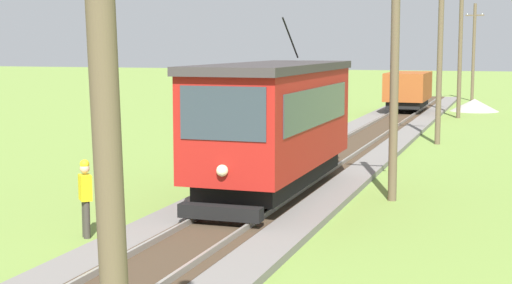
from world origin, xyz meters
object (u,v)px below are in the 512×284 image
Objects in this scene: freight_car at (408,90)px; gravel_pile at (474,105)px; utility_pole_mid at (440,56)px; utility_pole_far at (460,46)px; red_tram at (274,122)px; track_worker at (85,195)px; utility_pole_distant at (474,51)px; utility_pole_foreground at (105,93)px; utility_pole_near_tram at (394,79)px.

gravel_pile is at bearing 44.47° from freight_car.
utility_pole_far reaches higher than utility_pole_mid.
utility_pole_far is at bearing 83.24° from red_tram.
utility_pole_mid is 0.90× the size of utility_pole_far.
utility_pole_mid is at bearing 31.08° from track_worker.
utility_pole_distant is 47.89m from track_worker.
utility_pole_foreground is 15.82m from utility_pole_near_tram.
utility_pole_far is at bearing -26.62° from freight_car.
utility_pole_distant is (-0.00, 41.10, 0.45)m from utility_pole_near_tram.
red_tram is at bearing -96.81° from gravel_pile.
track_worker reaches higher than gravel_pile.
utility_pole_foreground is 2.44× the size of gravel_pile.
utility_pole_distant is at bearing 93.87° from gravel_pile.
utility_pole_foreground reaches higher than utility_pole_distant.
utility_pole_foreground is at bearing -78.00° from red_tram.
track_worker is (-5.92, 9.47, -2.96)m from utility_pole_foreground.
track_worker is at bearing -100.39° from utility_pole_far.
utility_pole_foreground is 11.55m from track_worker.
utility_pole_foreground is 56.91m from utility_pole_distant.
track_worker is at bearing -97.11° from utility_pole_distant.
red_tram is at bearing 102.00° from utility_pole_foreground.
freight_car reaches higher than gravel_pile.
red_tram is 15.39m from utility_pole_foreground.
utility_pole_far reaches higher than freight_car.
utility_pole_mid is 1.00× the size of utility_pole_distant.
utility_pole_distant is (3.18, 13.57, 2.28)m from freight_car.
utility_pole_distant is at bearing 85.67° from red_tram.
utility_pole_mid is at bearing 77.26° from red_tram.
utility_pole_foreground reaches higher than gravel_pile.
utility_pole_far is 15.17m from utility_pole_distant.
track_worker is (-6.58, -37.65, 0.58)m from gravel_pile.
utility_pole_distant is at bearing 76.81° from freight_car.
utility_pole_far is (3.18, -1.59, 2.73)m from freight_car.
gravel_pile is at bearing -86.13° from utility_pole_distant.
freight_car is 14.86m from utility_pole_mid.
freight_car is 4.48m from utility_pole_far.
utility_pole_foreground is at bearing -90.00° from utility_pole_far.
red_tram is 14.51m from utility_pole_mid.
utility_pole_foreground reaches higher than track_worker.
utility_pole_mid is at bearing -90.00° from utility_pole_distant.
utility_pole_foreground reaches higher than utility_pole_near_tram.
utility_pole_near_tram is at bearing -83.41° from freight_car.
utility_pole_foreground is 1.02× the size of utility_pole_mid.
utility_pole_distant is 4.19× the size of track_worker.
utility_pole_far is 32.98m from track_worker.
freight_car is 27.77m from utility_pole_near_tram.
gravel_pile is (3.84, 32.16, -1.79)m from red_tram.
red_tram is 1.14× the size of utility_pole_distant.
utility_pole_foreground is at bearing -90.81° from gravel_pile.
utility_pole_near_tram is 31.45m from gravel_pile.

